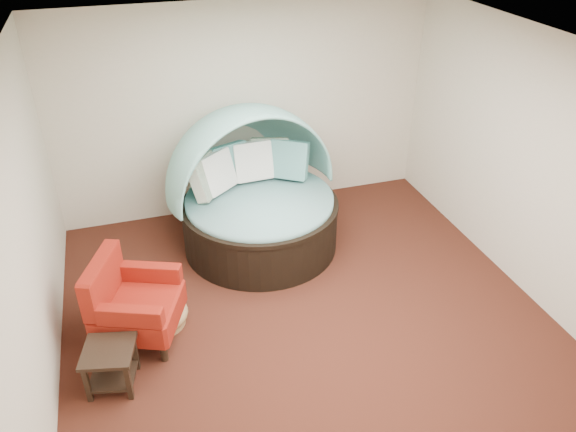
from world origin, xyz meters
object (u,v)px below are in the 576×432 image
object	(u,v)px
pet_basket	(160,315)
side_table	(111,362)
red_armchair	(132,303)
canopy_daybed	(255,184)

from	to	relation	value
pet_basket	side_table	xyz separation A→B (m)	(-0.50, -0.71, 0.17)
red_armchair	canopy_daybed	bearing A→B (deg)	61.52
red_armchair	pet_basket	bearing A→B (deg)	45.61
pet_basket	side_table	distance (m)	0.89
side_table	canopy_daybed	bearing A→B (deg)	45.84
red_armchair	side_table	distance (m)	0.67
canopy_daybed	side_table	world-z (taller)	canopy_daybed
canopy_daybed	pet_basket	xyz separation A→B (m)	(-1.36, -1.21, -0.71)
pet_basket	red_armchair	bearing A→B (deg)	-156.67
pet_basket	red_armchair	distance (m)	0.42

